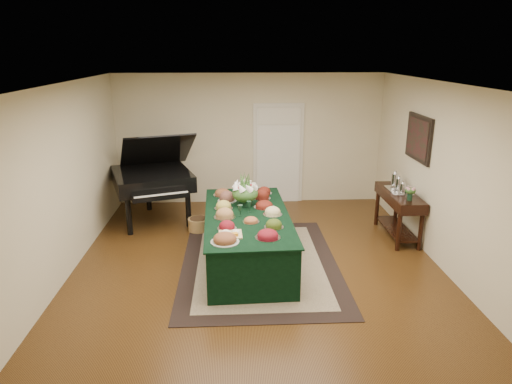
{
  "coord_description": "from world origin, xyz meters",
  "views": [
    {
      "loc": [
        -0.33,
        -6.38,
        3.15
      ],
      "look_at": [
        0.0,
        0.3,
        1.05
      ],
      "focal_mm": 32.0,
      "sensor_mm": 36.0,
      "label": 1
    }
  ],
  "objects_px": {
    "grand_piano": "(153,178)",
    "mahogany_sideboard": "(399,202)",
    "buffet_table": "(247,237)",
    "floral_centerpiece": "(245,190)"
  },
  "relations": [
    {
      "from": "grand_piano",
      "to": "mahogany_sideboard",
      "type": "relative_size",
      "value": 1.42
    },
    {
      "from": "buffet_table",
      "to": "grand_piano",
      "type": "height_order",
      "value": "grand_piano"
    },
    {
      "from": "floral_centerpiece",
      "to": "mahogany_sideboard",
      "type": "distance_m",
      "value": 2.72
    },
    {
      "from": "grand_piano",
      "to": "floral_centerpiece",
      "type": "bearing_deg",
      "value": -40.34
    },
    {
      "from": "grand_piano",
      "to": "mahogany_sideboard",
      "type": "bearing_deg",
      "value": -13.36
    },
    {
      "from": "grand_piano",
      "to": "mahogany_sideboard",
      "type": "distance_m",
      "value": 4.48
    },
    {
      "from": "floral_centerpiece",
      "to": "grand_piano",
      "type": "bearing_deg",
      "value": 139.66
    },
    {
      "from": "buffet_table",
      "to": "floral_centerpiece",
      "type": "bearing_deg",
      "value": 92.29
    },
    {
      "from": "buffet_table",
      "to": "mahogany_sideboard",
      "type": "relative_size",
      "value": 1.99
    },
    {
      "from": "buffet_table",
      "to": "floral_centerpiece",
      "type": "xyz_separation_m",
      "value": [
        -0.02,
        0.41,
        0.63
      ]
    }
  ]
}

